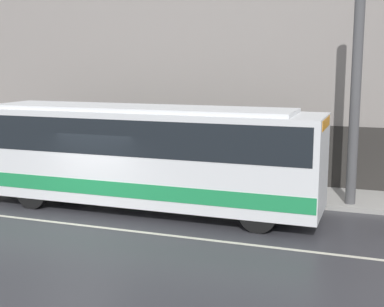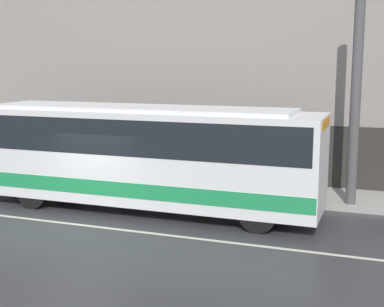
# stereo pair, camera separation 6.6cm
# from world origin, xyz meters

# --- Properties ---
(ground_plane) EXTENTS (60.00, 60.00, 0.00)m
(ground_plane) POSITION_xyz_m (0.00, 0.00, 0.00)
(ground_plane) COLOR #333338
(sidewalk) EXTENTS (60.00, 2.69, 0.15)m
(sidewalk) POSITION_xyz_m (0.00, 5.34, 0.08)
(sidewalk) COLOR #A09E99
(sidewalk) RESTS_ON ground_plane
(building_facade) EXTENTS (60.00, 0.35, 9.50)m
(building_facade) POSITION_xyz_m (0.00, 6.83, 4.58)
(building_facade) COLOR gray
(building_facade) RESTS_ON ground_plane
(lane_stripe) EXTENTS (54.00, 0.14, 0.01)m
(lane_stripe) POSITION_xyz_m (0.00, 0.00, 0.00)
(lane_stripe) COLOR beige
(lane_stripe) RESTS_ON ground_plane
(transit_bus) EXTENTS (11.33, 2.50, 3.27)m
(transit_bus) POSITION_xyz_m (0.90, 2.16, 1.84)
(transit_bus) COLOR white
(transit_bus) RESTS_ON ground_plane
(utility_pole_near) EXTENTS (0.32, 0.32, 6.76)m
(utility_pole_near) POSITION_xyz_m (7.17, 4.53, 3.53)
(utility_pole_near) COLOR #4C4C4F
(utility_pole_near) RESTS_ON sidewalk
(pedestrian_waiting) EXTENTS (0.36, 0.36, 1.53)m
(pedestrian_waiting) POSITION_xyz_m (-0.57, 4.71, 0.85)
(pedestrian_waiting) COLOR #1E5933
(pedestrian_waiting) RESTS_ON sidewalk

